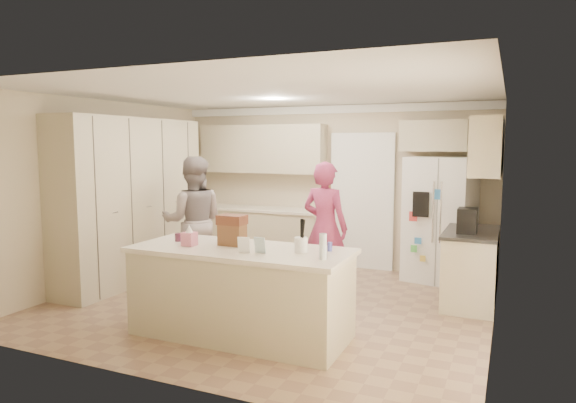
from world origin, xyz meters
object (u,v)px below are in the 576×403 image
at_px(island_base, 241,294).
at_px(refrigerator, 440,220).
at_px(dollhouse_body, 232,235).
at_px(teen_boy, 193,221).
at_px(teen_girl, 325,228).
at_px(utensil_crock, 301,245).
at_px(tissue_box, 189,239).
at_px(coffee_maker, 467,221).

bearing_deg(island_base, refrigerator, 62.37).
distance_m(island_base, dollhouse_body, 0.62).
bearing_deg(teen_boy, teen_girl, 161.73).
height_order(dollhouse_body, teen_girl, teen_girl).
xyz_separation_m(utensil_crock, teen_boy, (-2.20, 1.41, -0.09)).
xyz_separation_m(tissue_box, teen_boy, (-1.00, 1.56, -0.09)).
distance_m(coffee_maker, teen_girl, 1.79).
relative_size(tissue_box, teen_boy, 0.08).
xyz_separation_m(island_base, utensil_crock, (0.65, 0.05, 0.56)).
bearing_deg(refrigerator, dollhouse_body, -108.72).
distance_m(refrigerator, teen_girl, 1.80).
bearing_deg(teen_girl, island_base, 90.14).
distance_m(utensil_crock, dollhouse_body, 0.80).
distance_m(refrigerator, utensil_crock, 3.14).
xyz_separation_m(coffee_maker, tissue_box, (-2.60, -2.00, -0.07)).
xyz_separation_m(tissue_box, dollhouse_body, (0.40, 0.20, 0.04)).
bearing_deg(teen_boy, dollhouse_body, 106.15).
height_order(coffee_maker, tissue_box, coffee_maker).
relative_size(dollhouse_body, teen_boy, 0.14).
xyz_separation_m(coffee_maker, utensil_crock, (-1.40, -1.85, -0.07)).
bearing_deg(tissue_box, island_base, 10.30).
height_order(refrigerator, island_base, refrigerator).
distance_m(coffee_maker, tissue_box, 3.28).
xyz_separation_m(refrigerator, coffee_maker, (0.46, -1.15, 0.17)).
height_order(refrigerator, teen_boy, teen_boy).
relative_size(coffee_maker, dollhouse_body, 1.15).
xyz_separation_m(utensil_crock, dollhouse_body, (-0.80, 0.05, 0.04)).
xyz_separation_m(teen_boy, teen_girl, (1.82, 0.37, -0.03)).
xyz_separation_m(coffee_maker, teen_boy, (-3.60, -0.44, -0.16)).
height_order(coffee_maker, utensil_crock, coffee_maker).
distance_m(teen_boy, teen_girl, 1.86).
bearing_deg(utensil_crock, teen_girl, 102.02).
bearing_deg(dollhouse_body, teen_girl, 76.31).
relative_size(coffee_maker, teen_girl, 0.17).
bearing_deg(teen_boy, tissue_box, 92.98).
xyz_separation_m(refrigerator, island_base, (-1.59, -3.05, -0.46)).
height_order(coffee_maker, teen_girl, teen_girl).
relative_size(dollhouse_body, teen_girl, 0.15).
relative_size(island_base, teen_girl, 1.25).
bearing_deg(dollhouse_body, coffee_maker, 39.29).
bearing_deg(dollhouse_body, teen_boy, 135.99).
relative_size(island_base, utensil_crock, 14.67).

